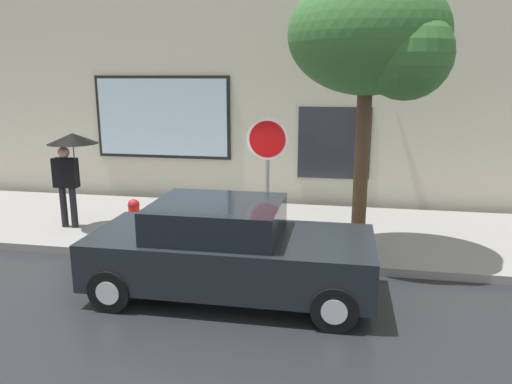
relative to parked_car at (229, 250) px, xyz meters
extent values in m
plane|color=black|center=(-0.53, 0.14, -0.73)|extent=(60.00, 60.00, 0.00)
cube|color=gray|center=(-0.53, 3.14, -0.65)|extent=(20.00, 4.00, 0.15)
cube|color=beige|center=(-0.53, 5.64, 2.77)|extent=(20.00, 0.40, 7.00)
cube|color=black|center=(-3.07, 5.41, 1.55)|extent=(3.68, 0.06, 2.16)
cube|color=silver|center=(-3.07, 5.38, 1.55)|extent=(3.52, 0.03, 2.00)
cube|color=#262B33|center=(1.44, 5.42, 0.97)|extent=(1.80, 0.04, 1.80)
cone|color=#99999E|center=(2.84, 5.29, 2.37)|extent=(0.22, 0.24, 0.24)
cube|color=black|center=(0.04, 0.00, -0.10)|extent=(4.31, 1.84, 0.73)
cube|color=black|center=(-0.17, 0.00, 0.51)|extent=(1.94, 1.62, 0.49)
cylinder|color=black|center=(1.65, 0.85, -0.41)|extent=(0.64, 0.22, 0.64)
cylinder|color=silver|center=(1.65, 0.85, -0.41)|extent=(0.35, 0.24, 0.35)
cylinder|color=black|center=(1.65, -0.85, -0.41)|extent=(0.64, 0.22, 0.64)
cylinder|color=silver|center=(1.65, -0.85, -0.41)|extent=(0.35, 0.24, 0.35)
cylinder|color=black|center=(-1.56, 0.85, -0.41)|extent=(0.64, 0.22, 0.64)
cylinder|color=silver|center=(-1.56, 0.85, -0.41)|extent=(0.35, 0.24, 0.35)
cylinder|color=black|center=(-1.56, -0.85, -0.41)|extent=(0.64, 0.22, 0.64)
cylinder|color=silver|center=(-1.56, -0.85, -0.41)|extent=(0.35, 0.24, 0.35)
cylinder|color=red|center=(-2.38, 1.86, -0.23)|extent=(0.22, 0.22, 0.70)
sphere|color=#AD1814|center=(-2.38, 1.86, 0.12)|extent=(0.23, 0.23, 0.23)
cylinder|color=#AD1814|center=(-2.38, 1.70, -0.19)|extent=(0.09, 0.12, 0.09)
cylinder|color=#AD1814|center=(-2.38, 2.02, -0.19)|extent=(0.09, 0.12, 0.09)
cylinder|color=red|center=(-2.38, 1.86, -0.55)|extent=(0.30, 0.30, 0.06)
cylinder|color=black|center=(-4.22, 2.34, -0.13)|extent=(0.14, 0.14, 0.88)
cylinder|color=black|center=(-3.98, 2.34, -0.13)|extent=(0.14, 0.14, 0.88)
cube|color=black|center=(-4.10, 2.34, 0.62)|extent=(0.52, 0.22, 0.63)
sphere|color=tan|center=(-4.10, 2.34, 1.05)|extent=(0.24, 0.24, 0.24)
cylinder|color=#4C4C51|center=(-3.87, 2.34, 0.87)|extent=(0.02, 0.02, 0.90)
cone|color=black|center=(-3.87, 2.34, 1.35)|extent=(1.04, 1.04, 0.22)
cylinder|color=#4C3823|center=(2.00, 1.88, 0.99)|extent=(0.26, 0.26, 3.13)
ellipsoid|color=#33662D|center=(2.00, 1.88, 3.30)|extent=(2.72, 2.31, 2.04)
sphere|color=#33662D|center=(2.62, 1.54, 2.96)|extent=(1.49, 1.49, 1.49)
cylinder|color=gray|center=(0.32, 1.77, 0.64)|extent=(0.07, 0.07, 2.44)
cylinder|color=white|center=(0.32, 1.73, 1.51)|extent=(0.76, 0.02, 0.76)
cylinder|color=red|center=(0.32, 1.71, 1.51)|extent=(0.66, 0.02, 0.66)
camera|label=1|loc=(1.68, -6.90, 2.62)|focal=34.19mm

